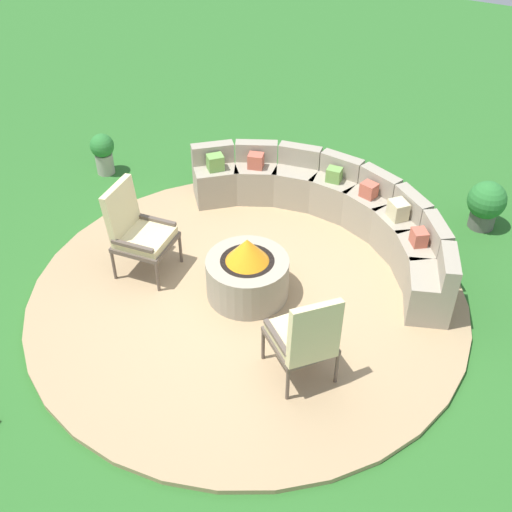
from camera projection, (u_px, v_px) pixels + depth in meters
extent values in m
plane|color=#2D6B28|center=(248.00, 297.00, 7.12)|extent=(24.00, 24.00, 0.00)
cylinder|color=tan|center=(248.00, 295.00, 7.10)|extent=(4.85, 4.85, 0.06)
cylinder|color=#9E937F|center=(247.00, 277.00, 6.94)|extent=(0.91, 0.91, 0.47)
cylinder|color=black|center=(247.00, 263.00, 6.81)|extent=(0.59, 0.59, 0.06)
cone|color=orange|center=(247.00, 250.00, 6.70)|extent=(0.47, 0.47, 0.28)
cube|color=#9E937F|center=(428.00, 293.00, 6.72)|extent=(0.61, 0.67, 0.50)
cube|color=#9E937F|center=(449.00, 267.00, 6.46)|extent=(0.34, 0.57, 0.26)
cube|color=#9E937F|center=(418.00, 261.00, 7.13)|extent=(0.69, 0.71, 0.50)
cube|color=#9E937F|center=(437.00, 233.00, 6.91)|extent=(0.45, 0.54, 0.26)
cube|color=#9E937F|center=(397.00, 234.00, 7.54)|extent=(0.71, 0.69, 0.50)
cube|color=#9E937F|center=(413.00, 204.00, 7.34)|extent=(0.53, 0.47, 0.26)
cube|color=#9E937F|center=(369.00, 212.00, 7.89)|extent=(0.68, 0.63, 0.50)
cube|color=#9E937F|center=(380.00, 182.00, 7.73)|extent=(0.57, 0.36, 0.26)
cube|color=#9E937F|center=(334.00, 196.00, 8.17)|extent=(0.60, 0.51, 0.50)
cube|color=#9E937F|center=(342.00, 165.00, 8.03)|extent=(0.56, 0.22, 0.26)
cube|color=#9E937F|center=(296.00, 186.00, 8.36)|extent=(0.61, 0.53, 0.50)
cube|color=#9E937F|center=(300.00, 155.00, 8.23)|extent=(0.57, 0.25, 0.26)
cube|color=#9E937F|center=(256.00, 182.00, 8.44)|extent=(0.69, 0.64, 0.50)
cube|color=#9E937F|center=(257.00, 151.00, 8.32)|extent=(0.56, 0.38, 0.26)
cube|color=#9E937F|center=(216.00, 184.00, 8.40)|extent=(0.71, 0.70, 0.50)
cube|color=#9E937F|center=(213.00, 153.00, 8.28)|extent=(0.52, 0.48, 0.26)
cube|color=#BC5B47|center=(419.00, 237.00, 6.92)|extent=(0.23, 0.23, 0.18)
cube|color=beige|center=(398.00, 210.00, 7.30)|extent=(0.28, 0.28, 0.21)
cube|color=#70A34C|center=(215.00, 162.00, 8.14)|extent=(0.26, 0.27, 0.20)
cube|color=#BC5B47|center=(369.00, 190.00, 7.65)|extent=(0.22, 0.20, 0.18)
cube|color=#70A34C|center=(334.00, 175.00, 7.93)|extent=(0.19, 0.17, 0.18)
cube|color=#BC5B47|center=(256.00, 161.00, 8.18)|extent=(0.23, 0.21, 0.19)
cylinder|color=brown|center=(180.00, 249.00, 7.40)|extent=(0.04, 0.04, 0.38)
cylinder|color=brown|center=(158.00, 277.00, 7.00)|extent=(0.04, 0.04, 0.38)
cylinder|color=brown|center=(138.00, 238.00, 7.57)|extent=(0.04, 0.04, 0.38)
cylinder|color=brown|center=(114.00, 265.00, 7.17)|extent=(0.04, 0.04, 0.38)
cube|color=brown|center=(146.00, 242.00, 7.15)|extent=(0.66, 0.65, 0.05)
cube|color=beige|center=(145.00, 237.00, 7.11)|extent=(0.60, 0.60, 0.09)
cube|color=beige|center=(121.00, 212.00, 7.00)|extent=(0.19, 0.56, 0.66)
cube|color=brown|center=(156.00, 220.00, 7.26)|extent=(0.51, 0.10, 0.04)
cube|color=brown|center=(132.00, 246.00, 6.87)|extent=(0.51, 0.10, 0.04)
cylinder|color=brown|center=(263.00, 345.00, 6.21)|extent=(0.04, 0.04, 0.38)
cylinder|color=brown|center=(310.00, 330.00, 6.37)|extent=(0.04, 0.04, 0.38)
cylinder|color=brown|center=(288.00, 385.00, 5.82)|extent=(0.04, 0.04, 0.38)
cylinder|color=brown|center=(337.00, 368.00, 5.98)|extent=(0.04, 0.04, 0.38)
cube|color=brown|center=(300.00, 340.00, 5.96)|extent=(0.80, 0.80, 0.05)
cube|color=beige|center=(300.00, 335.00, 5.92)|extent=(0.74, 0.73, 0.09)
cube|color=beige|center=(315.00, 334.00, 5.58)|extent=(0.40, 0.52, 0.65)
cube|color=brown|center=(277.00, 338.00, 5.80)|extent=(0.42, 0.35, 0.04)
cube|color=brown|center=(324.00, 323.00, 5.96)|extent=(0.42, 0.35, 0.04)
cylinder|color=#A89E8E|center=(105.00, 163.00, 9.12)|extent=(0.25, 0.25, 0.30)
sphere|color=#2D7A33|center=(102.00, 146.00, 8.94)|extent=(0.34, 0.34, 0.34)
sphere|color=#DB337A|center=(103.00, 142.00, 8.89)|extent=(0.11, 0.11, 0.11)
cylinder|color=#605B56|center=(482.00, 219.00, 8.11)|extent=(0.33, 0.33, 0.22)
sphere|color=#2D7A33|center=(487.00, 200.00, 7.93)|extent=(0.48, 0.48, 0.48)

